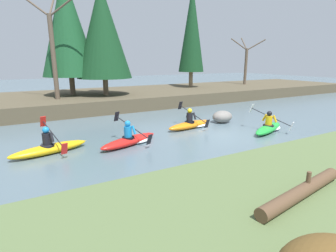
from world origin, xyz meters
The scene contains 13 objects.
ground_plane centered at (0.00, 0.00, 0.00)m, with size 90.00×90.00×0.00m, color slate.
riverbank_far centered at (0.00, 10.84, 0.44)m, with size 44.00×8.31×0.87m.
conifer_tree_far_left centered at (-4.51, 10.74, 5.52)m, with size 3.70×3.70×8.01m.
conifer_tree_left centered at (-2.44, 9.63, 5.17)m, with size 3.75×3.75×7.41m.
conifer_tree_mid_left centered at (5.94, 11.39, 5.95)m, with size 2.26×2.26×8.80m.
bare_tree_mid_upstream centered at (-5.69, 9.10, 4.05)m, with size 3.71×3.66×6.74m.
bare_tree_mid_downstream centered at (12.45, 11.21, 3.08)m, with size 2.63×2.59×4.68m.
kayaker_lead centered at (2.38, -0.64, 0.20)m, with size 2.73×1.99×1.20m.
kayaker_middle centered at (-0.44, 1.69, 0.20)m, with size 2.79×2.06×1.20m.
kayaker_trailing centered at (-4.03, 0.66, 0.20)m, with size 2.74×2.00×1.20m.
kayaker_far_back centered at (-6.98, 1.09, 0.22)m, with size 2.78×2.05×1.20m.
boulder_midstream centered at (1.64, 1.86, 0.32)m, with size 1.14×0.89×0.64m.
driftwood_log centered at (-3.46, -6.24, 1.01)m, with size 2.50×0.60×0.44m.
Camera 1 is at (-7.58, -8.79, 3.27)m, focal length 28.00 mm.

